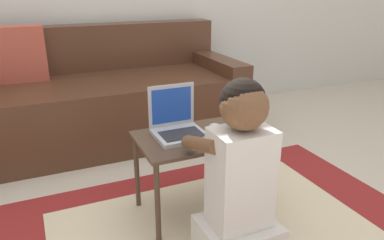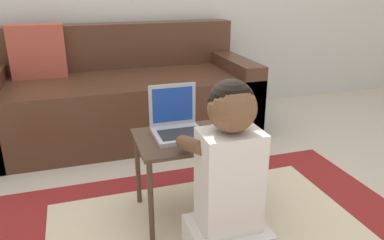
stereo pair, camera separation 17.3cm
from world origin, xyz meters
name	(u,v)px [view 1 (the left image)]	position (x,y,z in m)	size (l,w,h in m)	color
ground_plane	(200,218)	(0.00, 0.00, 0.00)	(16.00, 16.00, 0.00)	beige
area_rug	(215,233)	(0.01, -0.13, 0.00)	(1.95, 1.27, 0.01)	maroon
couch	(105,99)	(-0.19, 1.20, 0.28)	(1.84, 0.83, 0.80)	#4C2D1E
laptop_desk	(197,146)	(0.01, 0.06, 0.35)	(0.55, 0.36, 0.41)	#4C3828
laptop	(178,127)	(-0.07, 0.10, 0.44)	(0.23, 0.21, 0.22)	#B7BCC6
computer_mouse	(216,128)	(0.11, 0.06, 0.43)	(0.06, 0.10, 0.04)	silver
person_seated	(239,184)	(0.01, -0.32, 0.36)	(0.30, 0.39, 0.76)	silver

